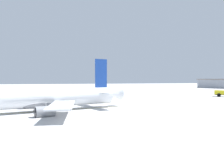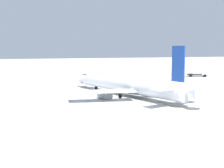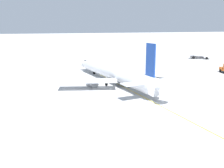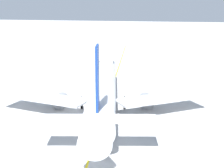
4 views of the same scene
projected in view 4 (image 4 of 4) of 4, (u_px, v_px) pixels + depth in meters
The scene contains 3 objects.
ground_plane at pixel (80, 107), 50.06m from camera, with size 600.00×600.00×0.00m, color #B2B2B2.
airliner_main at pixel (103, 90), 49.73m from camera, with size 31.33×42.55×11.97m.
taxiway_centreline at pixel (109, 96), 55.81m from camera, with size 26.25×145.84×0.01m.
Camera 4 is at (-17.25, 44.74, 15.72)m, focal length 49.73 mm.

